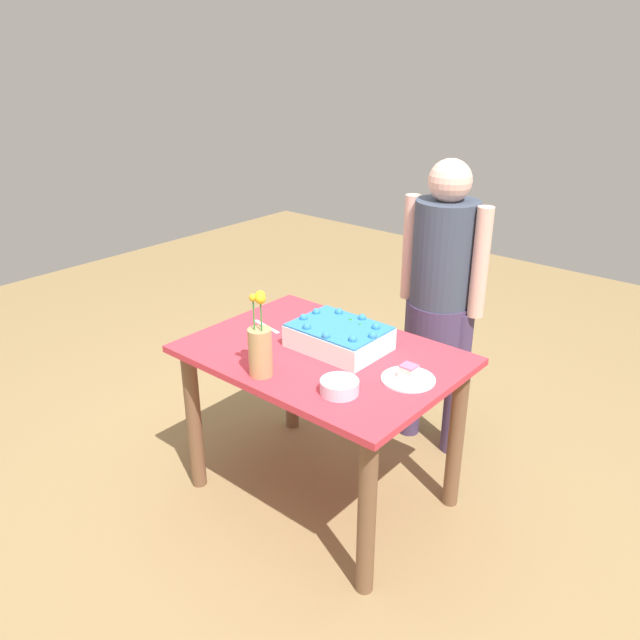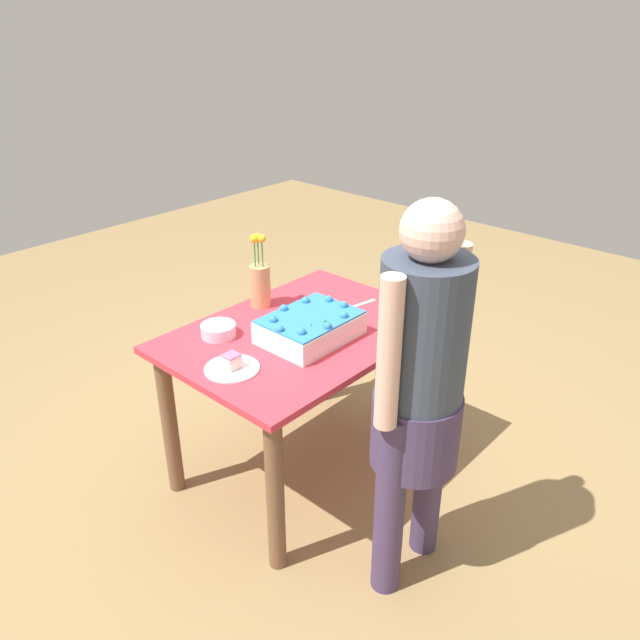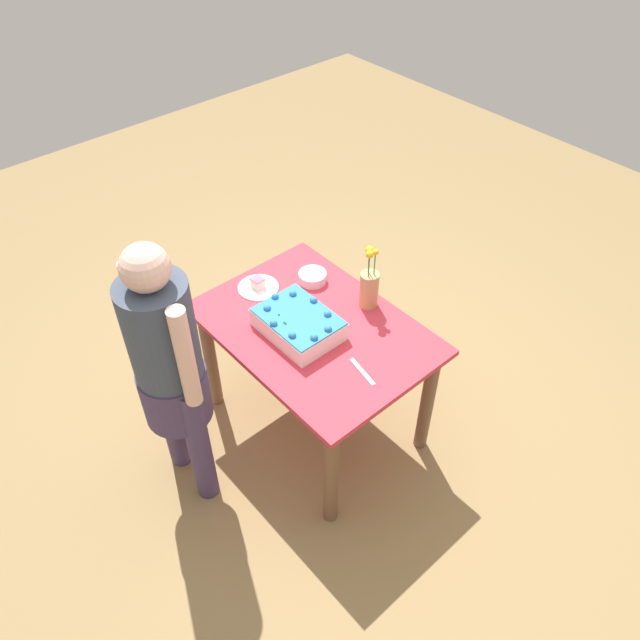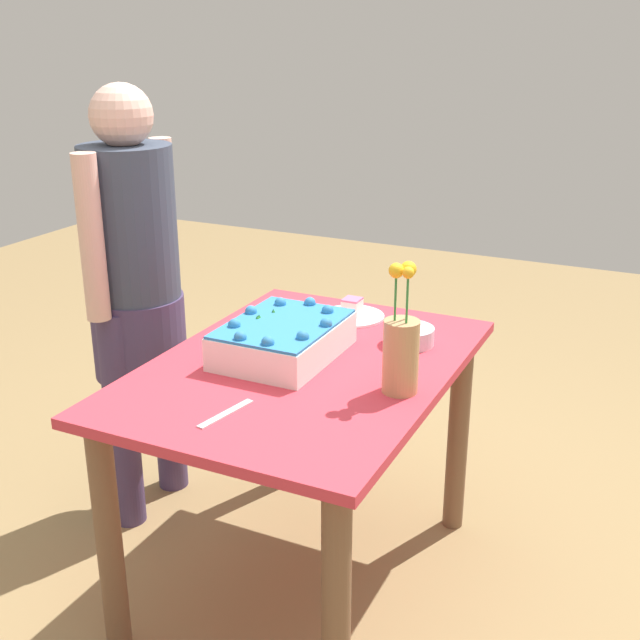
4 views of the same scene
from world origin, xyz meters
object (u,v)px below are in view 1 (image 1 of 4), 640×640
object	(u,v)px
flower_vase	(260,348)
person_standing	(441,292)
sheet_cake	(339,336)
serving_plate_with_slice	(408,377)
fruit_bowl	(339,387)
cake_knife	(266,327)

from	to	relation	value
flower_vase	person_standing	bearing A→B (deg)	78.24
sheet_cake	person_standing	size ratio (longest dim) A/B	0.27
serving_plate_with_slice	fruit_bowl	world-z (taller)	serving_plate_with_slice
serving_plate_with_slice	cake_knife	distance (m)	0.78
sheet_cake	cake_knife	bearing A→B (deg)	-172.93
sheet_cake	person_standing	world-z (taller)	person_standing
cake_knife	fruit_bowl	distance (m)	0.69
sheet_cake	serving_plate_with_slice	xyz separation A→B (m)	(0.39, -0.05, -0.04)
sheet_cake	fruit_bowl	xyz separation A→B (m)	(0.25, -0.30, -0.03)
serving_plate_with_slice	sheet_cake	bearing A→B (deg)	172.69
flower_vase	person_standing	world-z (taller)	person_standing
person_standing	cake_knife	bearing A→B (deg)	-37.81
sheet_cake	flower_vase	distance (m)	0.40
serving_plate_with_slice	flower_vase	distance (m)	0.59
sheet_cake	flower_vase	size ratio (longest dim) A/B	1.12
cake_knife	fruit_bowl	world-z (taller)	fruit_bowl
cake_knife	sheet_cake	bearing A→B (deg)	17.63
flower_vase	fruit_bowl	distance (m)	0.35
flower_vase	fruit_bowl	bearing A→B (deg)	15.26
serving_plate_with_slice	fruit_bowl	bearing A→B (deg)	-119.66
serving_plate_with_slice	person_standing	size ratio (longest dim) A/B	0.14
flower_vase	person_standing	xyz separation A→B (m)	(0.21, 1.02, -0.01)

